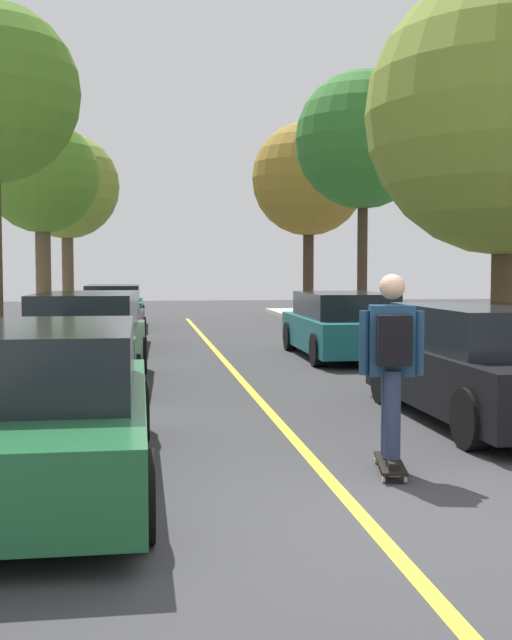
# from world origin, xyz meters

# --- Properties ---
(ground) EXTENTS (80.00, 80.00, 0.00)m
(ground) POSITION_xyz_m (0.00, 0.00, 0.00)
(ground) COLOR #353538
(center_line) EXTENTS (0.12, 39.20, 0.01)m
(center_line) POSITION_xyz_m (0.00, 4.00, 0.00)
(center_line) COLOR gold
(center_line) RESTS_ON ground
(parked_car_left_nearest) EXTENTS (1.93, 4.69, 1.37)m
(parked_car_left_nearest) POSITION_xyz_m (-2.51, 1.34, 0.66)
(parked_car_left_nearest) COLOR #1E5B33
(parked_car_left_nearest) RESTS_ON ground
(parked_car_left_near) EXTENTS (1.94, 4.23, 1.46)m
(parked_car_left_near) POSITION_xyz_m (-2.51, 7.20, 0.71)
(parked_car_left_near) COLOR #1E5B33
(parked_car_left_near) RESTS_ON ground
(parked_car_left_far) EXTENTS (1.97, 4.25, 1.32)m
(parked_car_left_far) POSITION_xyz_m (-2.51, 12.95, 0.64)
(parked_car_left_far) COLOR black
(parked_car_left_far) RESTS_ON ground
(parked_car_left_farthest) EXTENTS (1.93, 4.64, 1.33)m
(parked_car_left_farthest) POSITION_xyz_m (-2.51, 19.36, 0.66)
(parked_car_left_farthest) COLOR #196066
(parked_car_left_farthest) RESTS_ON ground
(parked_car_right_nearest) EXTENTS (1.92, 4.26, 1.39)m
(parked_car_right_nearest) POSITION_xyz_m (2.51, 3.47, 0.68)
(parked_car_right_nearest) COLOR black
(parked_car_right_nearest) RESTS_ON ground
(parked_car_right_near) EXTENTS (1.96, 4.43, 1.35)m
(parked_car_right_near) POSITION_xyz_m (2.51, 10.49, 0.67)
(parked_car_right_near) COLOR #196066
(parked_car_right_near) RESTS_ON ground
(street_tree_left_near) EXTENTS (3.02, 3.02, 5.68)m
(street_tree_left_near) POSITION_xyz_m (-4.24, 16.40, 4.26)
(street_tree_left_near) COLOR brown
(street_tree_left_near) RESTS_ON sidewalk_left
(street_tree_left_far) EXTENTS (3.71, 3.71, 6.47)m
(street_tree_left_far) POSITION_xyz_m (-4.24, 23.55, 4.72)
(street_tree_left_far) COLOR brown
(street_tree_left_far) RESTS_ON sidewalk_left
(street_tree_right_nearest) EXTENTS (4.57, 4.57, 6.49)m
(street_tree_right_nearest) POSITION_xyz_m (4.24, 6.71, 4.33)
(street_tree_right_nearest) COLOR #4C3823
(street_tree_right_nearest) RESTS_ON sidewalk_right
(street_tree_right_near) EXTENTS (3.64, 3.64, 6.94)m
(street_tree_right_near) POSITION_xyz_m (4.24, 15.23, 5.24)
(street_tree_right_near) COLOR #3D2D1E
(street_tree_right_near) RESTS_ON sidewalk_right
(street_tree_right_far) EXTENTS (4.02, 4.02, 6.88)m
(street_tree_right_far) POSITION_xyz_m (4.24, 22.28, 4.99)
(street_tree_right_far) COLOR #3D2D1E
(street_tree_right_far) RESTS_ON sidewalk_right
(fire_hydrant) EXTENTS (0.20, 0.20, 0.70)m
(fire_hydrant) POSITION_xyz_m (4.01, 6.27, 0.49)
(fire_hydrant) COLOR #B2140F
(fire_hydrant) RESTS_ON sidewalk_right
(skateboard) EXTENTS (0.38, 0.87, 0.10)m
(skateboard) POSITION_xyz_m (0.60, 1.24, 0.09)
(skateboard) COLOR black
(skateboard) RESTS_ON ground
(skateboarder) EXTENTS (0.59, 0.71, 1.70)m
(skateboarder) POSITION_xyz_m (0.59, 1.21, 1.06)
(skateboarder) COLOR black
(skateboarder) RESTS_ON skateboard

